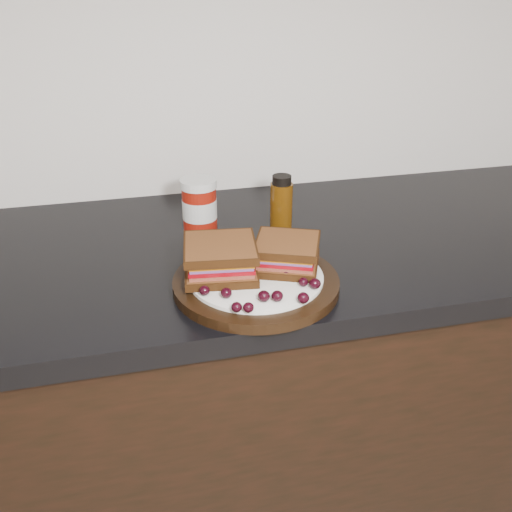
{
  "coord_description": "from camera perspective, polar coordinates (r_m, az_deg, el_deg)",
  "views": [
    {
      "loc": [
        -0.12,
        0.72,
        1.39
      ],
      "look_at": [
        0.07,
        1.53,
        0.96
      ],
      "focal_mm": 40.0,
      "sensor_mm": 36.0,
      "label": 1
    }
  ],
  "objects": [
    {
      "name": "base_cabinets",
      "position": [
        1.38,
        -4.74,
        -16.95
      ],
      "size": [
        3.96,
        0.58,
        0.86
      ],
      "primitive_type": "cube",
      "color": "black",
      "rests_on": "ground_plane"
    },
    {
      "name": "countertop",
      "position": [
        1.11,
        -5.62,
        -0.11
      ],
      "size": [
        3.98,
        0.6,
        0.04
      ],
      "primitive_type": "cube",
      "color": "black",
      "rests_on": "base_cabinets"
    },
    {
      "name": "plate",
      "position": [
        0.96,
        0.0,
        -2.7
      ],
      "size": [
        0.28,
        0.28,
        0.02
      ],
      "primitive_type": "cylinder",
      "color": "black",
      "rests_on": "countertop"
    },
    {
      "name": "sandwich_left",
      "position": [
        0.95,
        -3.58,
        -0.27
      ],
      "size": [
        0.13,
        0.13,
        0.05
      ],
      "primitive_type": null,
      "rotation": [
        0.0,
        0.0,
        -0.13
      ],
      "color": "brown",
      "rests_on": "plate"
    },
    {
      "name": "sandwich_right",
      "position": [
        0.97,
        3.11,
        0.23
      ],
      "size": [
        0.14,
        0.14,
        0.05
      ],
      "primitive_type": null,
      "rotation": [
        0.0,
        0.0,
        -0.39
      ],
      "color": "brown",
      "rests_on": "plate"
    },
    {
      "name": "grape_0",
      "position": [
        0.9,
        -5.18,
        -3.46
      ],
      "size": [
        0.02,
        0.02,
        0.02
      ],
      "primitive_type": "ellipsoid",
      "color": "black",
      "rests_on": "plate"
    },
    {
      "name": "grape_1",
      "position": [
        0.89,
        -2.99,
        -3.71
      ],
      "size": [
        0.02,
        0.02,
        0.02
      ],
      "primitive_type": "ellipsoid",
      "color": "black",
      "rests_on": "plate"
    },
    {
      "name": "grape_2",
      "position": [
        0.85,
        -1.95,
        -5.13
      ],
      "size": [
        0.02,
        0.02,
        0.02
      ],
      "primitive_type": "ellipsoid",
      "color": "black",
      "rests_on": "plate"
    },
    {
      "name": "grape_3",
      "position": [
        0.85,
        -0.76,
        -5.17
      ],
      "size": [
        0.02,
        0.02,
        0.02
      ],
      "primitive_type": "ellipsoid",
      "color": "black",
      "rests_on": "plate"
    },
    {
      "name": "grape_4",
      "position": [
        0.88,
        0.79,
        -4.03
      ],
      "size": [
        0.02,
        0.02,
        0.02
      ],
      "primitive_type": "ellipsoid",
      "color": "black",
      "rests_on": "plate"
    },
    {
      "name": "grape_5",
      "position": [
        0.88,
        2.14,
        -4.02
      ],
      "size": [
        0.02,
        0.02,
        0.02
      ],
      "primitive_type": "ellipsoid",
      "color": "black",
      "rests_on": "plate"
    },
    {
      "name": "grape_6",
      "position": [
        0.88,
        4.74,
        -4.2
      ],
      "size": [
        0.02,
        0.02,
        0.02
      ],
      "primitive_type": "ellipsoid",
      "color": "black",
      "rests_on": "plate"
    },
    {
      "name": "grape_7",
      "position": [
        0.92,
        5.92,
        -2.77
      ],
      "size": [
        0.02,
        0.02,
        0.02
      ],
      "primitive_type": "ellipsoid",
      "color": "black",
      "rests_on": "plate"
    },
    {
      "name": "grape_8",
      "position": [
        0.92,
        4.76,
        -2.61
      ],
      "size": [
        0.02,
        0.02,
        0.01
      ],
      "primitive_type": "ellipsoid",
      "color": "black",
      "rests_on": "plate"
    },
    {
      "name": "grape_9",
      "position": [
        0.94,
        3.05,
        -1.78
      ],
      "size": [
        0.02,
        0.02,
        0.02
      ],
      "primitive_type": "ellipsoid",
      "color": "black",
      "rests_on": "plate"
    },
    {
      "name": "grape_10",
      "position": [
        0.99,
        3.68,
        -0.37
      ],
      "size": [
        0.02,
        0.02,
        0.02
      ],
      "primitive_type": "ellipsoid",
      "color": "black",
      "rests_on": "plate"
    },
    {
      "name": "grape_11",
      "position": [
        0.98,
        3.16,
        -0.6
      ],
      "size": [
        0.02,
        0.02,
        0.02
      ],
      "primitive_type": "ellipsoid",
      "color": "black",
      "rests_on": "plate"
    },
    {
      "name": "grape_12",
      "position": [
        1.01,
        1.94,
        0.31
      ],
      "size": [
        0.02,
        0.02,
        0.02
      ],
      "primitive_type": "ellipsoid",
      "color": "black",
      "rests_on": "plate"
    },
    {
      "name": "grape_13",
      "position": [
        0.98,
        -4.68,
        -0.68
      ],
      "size": [
        0.02,
        0.02,
        0.02
      ],
      "primitive_type": "ellipsoid",
      "color": "black",
      "rests_on": "plate"
    },
    {
      "name": "grape_14",
      "position": [
        0.96,
        -4.56,
        -1.43
      ],
      "size": [
        0.02,
        0.02,
        0.02
      ],
      "primitive_type": "ellipsoid",
      "color": "black",
      "rests_on": "plate"
    },
    {
      "name": "grape_15",
      "position": [
        0.93,
        -3.98,
        -2.32
      ],
      "size": [
        0.02,
        0.02,
        0.02
      ],
      "primitive_type": "ellipsoid",
      "color": "black",
      "rests_on": "plate"
    },
    {
      "name": "grape_16",
      "position": [
        0.97,
        -4.16,
        -0.85
      ],
      "size": [
        0.02,
        0.02,
        0.02
      ],
      "primitive_type": "ellipsoid",
      "color": "black",
      "rests_on": "plate"
    },
    {
      "name": "grape_17",
      "position": [
        0.97,
        -4.64,
        -1.06
      ],
      "size": [
        0.02,
        0.02,
        0.02
      ],
      "primitive_type": "ellipsoid",
      "color": "black",
      "rests_on": "plate"
    },
    {
      "name": "grape_18",
      "position": [
        0.94,
        -6.04,
        -1.89
      ],
      "size": [
        0.02,
        0.02,
        0.02
      ],
      "primitive_type": "ellipsoid",
      "color": "black",
      "rests_on": "plate"
    },
    {
      "name": "condiment_jar",
      "position": [
        1.16,
        -5.68,
        5.11
      ],
      "size": [
        0.08,
        0.08,
        0.11
      ],
      "primitive_type": "cylinder",
      "rotation": [
        0.0,
        0.0,
        -0.15
      ],
      "color": "maroon",
      "rests_on": "countertop"
    },
    {
      "name": "oil_bottle",
      "position": [
        1.13,
        2.54,
        5.06
      ],
      "size": [
        0.05,
        0.05,
        0.12
      ],
      "primitive_type": "cylinder",
      "rotation": [
        0.0,
        0.0,
        0.25
      ],
      "color": "#462707",
      "rests_on": "countertop"
    }
  ]
}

